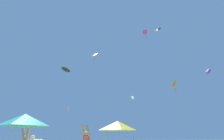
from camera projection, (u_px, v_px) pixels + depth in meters
name	position (u px, v px, depth m)	size (l,w,h in m)	color
canopy_tent_teal	(24.00, 120.00, 13.07)	(3.13, 3.13, 3.34)	#9E9EA3
canopy_tent_yellow	(118.00, 126.00, 15.75)	(2.82, 2.82, 3.01)	#9E9EA3
kite_purple_box	(208.00, 71.00, 20.26)	(0.91, 0.57, 0.80)	purple
kite_orange_box	(174.00, 84.00, 32.10)	(1.29, 1.01, 3.09)	orange
kite_pink_box	(68.00, 109.00, 29.68)	(0.62, 0.48, 1.48)	pink
kite_magenta_delta	(145.00, 32.00, 35.87)	(1.23, 0.87, 2.52)	#D6389E
kite_black_diamond	(158.00, 29.00, 18.82)	(0.76, 0.76, 0.68)	black
kite_pink_diamond	(95.00, 55.00, 28.36)	(1.31, 1.31, 2.58)	pink
kite_black_delta	(66.00, 69.00, 24.14)	(1.79, 1.81, 0.65)	black
kite_white_box	(133.00, 98.00, 29.23)	(0.37, 0.88, 0.73)	white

